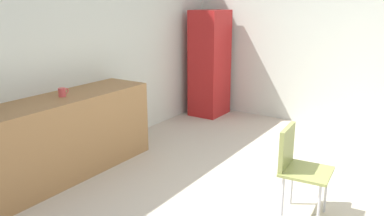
# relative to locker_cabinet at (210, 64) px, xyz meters

# --- Properties ---
(wall_back) EXTENTS (6.00, 0.10, 2.60)m
(wall_back) POSITION_rel_locker_cabinet_xyz_m (-2.55, 0.45, 0.42)
(wall_back) COLOR silver
(wall_back) RESTS_ON ground_plane
(wall_side_right) EXTENTS (0.10, 6.00, 2.60)m
(wall_side_right) POSITION_rel_locker_cabinet_xyz_m (0.45, -2.55, 0.42)
(wall_side_right) COLOR silver
(wall_side_right) RESTS_ON ground_plane
(counter_block) EXTENTS (2.45, 0.60, 0.90)m
(counter_block) POSITION_rel_locker_cabinet_xyz_m (-3.13, 0.10, -0.43)
(counter_block) COLOR #9E7042
(counter_block) RESTS_ON ground_plane
(locker_cabinet) EXTENTS (0.60, 0.50, 1.75)m
(locker_cabinet) POSITION_rel_locker_cabinet_xyz_m (0.00, 0.00, 0.00)
(locker_cabinet) COLOR #B21E1E
(locker_cabinet) RESTS_ON ground_plane
(chair_olive) EXTENTS (0.45, 0.45, 0.83)m
(chair_olive) POSITION_rel_locker_cabinet_xyz_m (-2.41, -2.33, -0.35)
(chair_olive) COLOR silver
(chair_olive) RESTS_ON ground_plane
(mug_white) EXTENTS (0.13, 0.08, 0.09)m
(mug_white) POSITION_rel_locker_cabinet_xyz_m (-2.95, 0.11, 0.07)
(mug_white) COLOR #D84C4C
(mug_white) RESTS_ON counter_block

